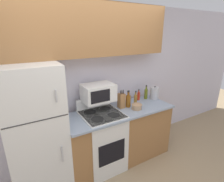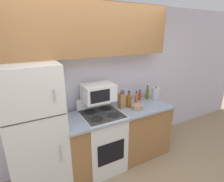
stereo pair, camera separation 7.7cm
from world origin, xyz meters
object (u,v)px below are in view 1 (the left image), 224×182
bowl (137,106)px  kettle (154,93)px  microwave (98,93)px  knife_block (121,101)px  bottle_olive_oil (146,93)px  bottle_vinegar (135,99)px  refrigerator (37,133)px  bottle_whiskey (128,101)px  bottle_hot_sauce (139,96)px  stove (102,140)px

bowl → kettle: bearing=19.4°
microwave → knife_block: microwave is taller
microwave → bottle_olive_oil: (1.00, 0.05, -0.21)m
microwave → bottle_vinegar: size_ratio=1.96×
refrigerator → microwave: bearing=5.4°
bowl → bottle_whiskey: bearing=113.9°
refrigerator → bottle_hot_sauce: 1.79m
microwave → bowl: size_ratio=2.79×
refrigerator → bottle_whiskey: 1.44m
knife_block → kettle: size_ratio=1.21×
bottle_hot_sauce → bottle_whiskey: bearing=-155.1°
refrigerator → stove: 1.00m
microwave → bottle_whiskey: 0.54m
stove → bowl: bearing=-10.5°
bowl → microwave: bearing=157.4°
bowl → refrigerator: bearing=174.4°
microwave → bottle_whiskey: size_ratio=1.68×
microwave → kettle: microwave is taller
refrigerator → stove: size_ratio=1.60×
bottle_vinegar → bottle_hot_sauce: bearing=37.9°
kettle → bottle_olive_oil: bearing=145.6°
microwave → bottle_hot_sauce: bearing=4.9°
microwave → bottle_vinegar: (0.66, -0.07, -0.22)m
bottle_whiskey → kettle: 0.63m
kettle → stove: bearing=-175.4°
microwave → knife_block: size_ratio=1.57×
bottle_hot_sauce → bowl: bearing=-132.6°
knife_block → kettle: 0.74m
knife_block → bottle_whiskey: size_ratio=1.07×
bottle_whiskey → microwave: bearing=169.9°
knife_block → kettle: knife_block is taller
knife_block → bottle_whiskey: (0.11, -0.03, -0.01)m
knife_block → kettle: (0.74, 0.02, -0.01)m
bottle_hot_sauce → kettle: 0.31m
bowl → bottle_hot_sauce: (0.28, 0.31, 0.03)m
bottle_vinegar → bottle_whiskey: bearing=-173.0°
kettle → bowl: bearing=-160.6°
refrigerator → microwave: size_ratio=3.76×
refrigerator → bottle_vinegar: (1.59, 0.02, 0.14)m
bottle_whiskey → stove: bearing=-175.8°
bottle_olive_oil → bottle_whiskey: bearing=-164.2°
stove → bottle_whiskey: (0.52, 0.04, 0.55)m
bowl → kettle: kettle is taller
refrigerator → microwave: (0.93, 0.09, 0.36)m
bowl → bottle_hot_sauce: bottle_hot_sauce is taller
bowl → bottle_vinegar: (0.10, 0.17, 0.05)m
refrigerator → bottle_whiskey: (1.43, -0.00, 0.16)m
stove → bottle_hot_sauce: bottle_hot_sauce is taller
microwave → bottle_hot_sauce: size_ratio=2.36×
bottle_whiskey → bottle_hot_sauce: bearing=24.9°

